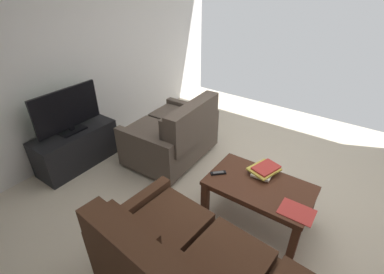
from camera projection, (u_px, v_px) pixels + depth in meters
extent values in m
cube|color=beige|center=(249.00, 195.00, 3.24)|extent=(4.98, 5.23, 0.01)
cube|color=silver|center=(93.00, 49.00, 3.77)|extent=(0.12, 5.23, 2.70)
cylinder|color=black|center=(174.00, 230.00, 2.75)|extent=(0.05, 0.05, 0.06)
cube|color=#472B1C|center=(218.00, 272.00, 1.87)|extent=(0.58, 0.79, 0.10)
cube|color=#472B1C|center=(161.00, 230.00, 2.17)|extent=(0.58, 0.79, 0.10)
cube|color=#472B1C|center=(131.00, 240.00, 1.91)|extent=(0.51, 0.16, 0.37)
cube|color=#472B1C|center=(134.00, 226.00, 2.43)|extent=(0.17, 0.86, 0.55)
cylinder|color=black|center=(168.00, 135.00, 4.37)|extent=(0.05, 0.05, 0.06)
cylinder|color=black|center=(132.00, 160.00, 3.79)|extent=(0.05, 0.05, 0.06)
cylinder|color=black|center=(208.00, 148.00, 4.03)|extent=(0.05, 0.05, 0.06)
cylinder|color=black|center=(176.00, 178.00, 3.45)|extent=(0.05, 0.05, 0.06)
cube|color=brown|center=(171.00, 141.00, 3.80)|extent=(0.89, 1.00, 0.39)
cube|color=brown|center=(179.00, 118.00, 3.85)|extent=(0.77, 0.48, 0.10)
cube|color=brown|center=(157.00, 133.00, 3.51)|extent=(0.77, 0.48, 0.10)
cube|color=brown|center=(193.00, 122.00, 3.42)|extent=(0.22, 0.98, 0.50)
cube|color=brown|center=(196.00, 113.00, 3.65)|extent=(0.14, 0.44, 0.36)
cube|color=brown|center=(174.00, 128.00, 3.30)|extent=(0.14, 0.44, 0.36)
cube|color=brown|center=(192.00, 121.00, 4.14)|extent=(0.86, 0.13, 0.55)
cube|color=brown|center=(144.00, 155.00, 3.37)|extent=(0.86, 0.13, 0.55)
cube|color=#4C2819|center=(260.00, 186.00, 2.72)|extent=(1.02, 0.62, 0.04)
cube|color=#4C2819|center=(259.00, 189.00, 2.74)|extent=(0.94, 0.56, 0.05)
cube|color=#4C2819|center=(310.00, 206.00, 2.79)|extent=(0.07, 0.07, 0.42)
cube|color=#4C2819|center=(229.00, 173.00, 3.25)|extent=(0.07, 0.07, 0.42)
cube|color=#4C2819|center=(294.00, 242.00, 2.42)|extent=(0.07, 0.07, 0.42)
cube|color=#4C2819|center=(205.00, 199.00, 2.88)|extent=(0.07, 0.07, 0.42)
cube|color=black|center=(77.00, 148.00, 3.64)|extent=(0.44, 1.05, 0.51)
cube|color=black|center=(71.00, 145.00, 3.70)|extent=(0.02, 0.89, 0.30)
cube|color=black|center=(66.00, 152.00, 3.55)|extent=(0.20, 0.24, 0.06)
cube|color=black|center=(72.00, 130.00, 3.51)|extent=(0.20, 0.32, 0.02)
cube|color=black|center=(72.00, 128.00, 3.49)|extent=(0.04, 0.06, 0.06)
cube|color=black|center=(67.00, 109.00, 3.35)|extent=(0.04, 0.86, 0.50)
cube|color=#194C23|center=(66.00, 108.00, 3.36)|extent=(0.01, 0.83, 0.47)
cube|color=silver|center=(264.00, 173.00, 2.85)|extent=(0.20, 0.25, 0.02)
cube|color=silver|center=(264.00, 171.00, 2.85)|extent=(0.21, 0.31, 0.02)
cube|color=#E0CC4C|center=(264.00, 169.00, 2.83)|extent=(0.31, 0.35, 0.02)
cube|color=#C63833|center=(266.00, 168.00, 2.83)|extent=(0.25, 0.31, 0.02)
cube|color=black|center=(218.00, 173.00, 2.85)|extent=(0.14, 0.14, 0.02)
cube|color=#59595B|center=(218.00, 172.00, 2.84)|extent=(0.10, 0.10, 0.00)
cube|color=#C63833|center=(297.00, 212.00, 2.39)|extent=(0.29, 0.23, 0.01)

